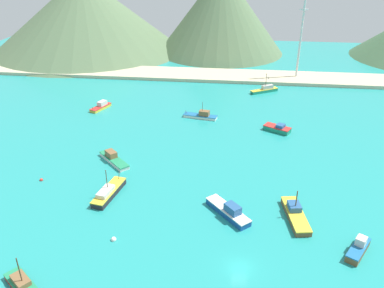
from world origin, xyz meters
name	(u,v)px	position (x,y,z in m)	size (l,w,h in m)	color
ground	(241,173)	(0.00, 30.00, -0.25)	(260.00, 280.00, 0.50)	teal
fishing_boat_0	(229,211)	(-2.27, 13.59, 0.97)	(9.03, 9.67, 2.89)	#14478C
fishing_boat_1	(108,192)	(-26.84, 17.13, 0.86)	(4.57, 10.81, 6.15)	#232328
fishing_boat_2	(24,287)	(-31.65, -8.28, 0.66)	(8.84, 7.70, 6.05)	red
fishing_boat_3	(295,214)	(10.16, 14.37, 0.78)	(4.68, 11.37, 5.54)	brown
fishing_boat_5	(201,115)	(-12.15, 59.91, 0.78)	(10.32, 4.38, 5.05)	silver
fishing_boat_6	(358,248)	(19.44, 5.92, 0.93)	(5.31, 6.85, 2.77)	brown
fishing_boat_7	(101,106)	(-44.04, 63.57, 0.80)	(5.09, 8.22, 2.26)	gold
fishing_boat_8	(265,90)	(7.58, 85.44, 0.89)	(9.78, 6.99, 6.68)	#198466
fishing_boat_9	(113,159)	(-30.10, 31.11, 0.77)	(9.18, 9.18, 2.36)	silver
fishing_boat_10	(278,128)	(9.59, 53.11, 0.84)	(7.78, 6.15, 2.28)	#198466
buoy_0	(114,239)	(-21.83, 4.07, 0.16)	(0.93, 0.93, 0.93)	silver
buoy_1	(41,180)	(-43.26, 21.08, 0.13)	(0.74, 0.74, 0.74)	red
beach_strip	(243,76)	(0.00, 101.21, 0.60)	(247.00, 15.64, 1.20)	#C6B793
hill_west	(85,14)	(-74.73, 136.77, 17.23)	(89.57, 89.57, 34.46)	#56704C
hill_central	(221,11)	(-11.38, 142.28, 18.74)	(59.05, 59.05, 37.48)	#56704C
radio_tower	(301,37)	(19.94, 102.05, 15.86)	(3.11, 2.49, 31.10)	silver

